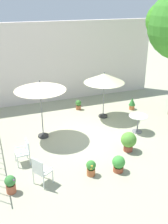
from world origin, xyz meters
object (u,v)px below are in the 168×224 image
(cafe_table_0, at_px, (138,121))
(potted_plant_4, at_px, (132,103))
(patio_chair_0, at_px, (41,170))
(patio_umbrella_1, at_px, (104,78))
(potted_plant_0, at_px, (78,105))
(potted_plant_3, at_px, (129,141))
(potted_plant_1, at_px, (10,184))
(patio_chair_1, at_px, (24,150))
(patio_umbrella_0, at_px, (40,87))
(potted_plant_2, at_px, (119,163))
(potted_plant_5, at_px, (91,168))

(cafe_table_0, relative_size, potted_plant_4, 1.29)
(cafe_table_0, relative_size, patio_chair_0, 0.84)
(patio_umbrella_1, relative_size, cafe_table_0, 2.77)
(cafe_table_0, height_order, potted_plant_0, cafe_table_0)
(cafe_table_0, bearing_deg, potted_plant_3, -133.15)
(potted_plant_0, bearing_deg, potted_plant_4, -20.40)
(potted_plant_0, height_order, potted_plant_3, potted_plant_3)
(patio_chair_0, relative_size, potted_plant_3, 1.25)
(cafe_table_0, bearing_deg, patio_chair_0, -156.57)
(potted_plant_1, bearing_deg, patio_chair_1, 65.50)
(potted_plant_1, bearing_deg, patio_umbrella_0, 61.32)
(patio_chair_0, distance_m, potted_plant_2, 2.58)
(patio_chair_1, bearing_deg, potted_plant_5, -38.19)
(potted_plant_1, distance_m, potted_plant_5, 2.54)
(potted_plant_0, xyz_separation_m, potted_plant_5, (-1.48, -5.35, 0.02))
(patio_umbrella_0, height_order, potted_plant_5, patio_umbrella_0)
(patio_umbrella_1, relative_size, potted_plant_0, 4.37)
(potted_plant_1, bearing_deg, potted_plant_0, 52.65)
(potted_plant_0, distance_m, potted_plant_2, 5.50)
(patio_chair_1, relative_size, potted_plant_5, 1.60)
(potted_plant_0, xyz_separation_m, potted_plant_2, (-0.55, -5.48, 0.03))
(patio_chair_1, bearing_deg, patio_chair_0, -78.91)
(patio_chair_0, xyz_separation_m, potted_plant_2, (2.56, -0.22, -0.25))
(patio_umbrella_1, height_order, patio_chair_0, patio_umbrella_1)
(patio_umbrella_0, distance_m, potted_plant_4, 5.45)
(patio_umbrella_1, xyz_separation_m, patio_chair_1, (-4.19, -2.56, -1.45))
(patio_umbrella_0, height_order, potted_plant_4, patio_umbrella_0)
(patio_umbrella_1, bearing_deg, patio_umbrella_0, -163.51)
(potted_plant_4, bearing_deg, patio_chair_1, -154.21)
(patio_chair_1, height_order, potted_plant_2, patio_chair_1)
(cafe_table_0, height_order, potted_plant_1, cafe_table_0)
(potted_plant_0, bearing_deg, potted_plant_3, -84.86)
(patio_umbrella_0, bearing_deg, potted_plant_5, -74.27)
(patio_chair_1, height_order, potted_plant_4, patio_chair_1)
(potted_plant_2, bearing_deg, patio_chair_0, 175.04)
(patio_umbrella_1, distance_m, potted_plant_4, 2.42)
(patio_umbrella_0, xyz_separation_m, potted_plant_1, (-1.66, -3.04, -1.89))
(patio_umbrella_0, distance_m, potted_plant_1, 3.94)
(potted_plant_0, xyz_separation_m, potted_plant_1, (-4.02, -5.27, 0.04))
(patio_umbrella_1, distance_m, patio_chair_0, 5.74)
(potted_plant_0, xyz_separation_m, potted_plant_4, (2.60, -0.97, 0.07))
(patio_chair_1, distance_m, potted_plant_3, 3.83)
(patio_chair_1, height_order, potted_plant_0, patio_chair_1)
(potted_plant_1, relative_size, potted_plant_3, 0.76)
(potted_plant_2, bearing_deg, patio_chair_1, 150.22)
(potted_plant_2, bearing_deg, potted_plant_1, 176.62)
(potted_plant_2, bearing_deg, patio_umbrella_0, 119.19)
(potted_plant_4, bearing_deg, potted_plant_2, -124.93)
(patio_umbrella_1, height_order, potted_plant_4, patio_umbrella_1)
(potted_plant_0, xyz_separation_m, potted_plant_3, (0.40, -4.46, 0.16))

